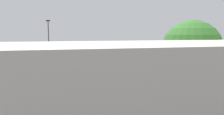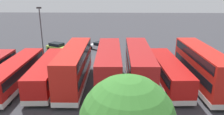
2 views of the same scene
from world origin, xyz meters
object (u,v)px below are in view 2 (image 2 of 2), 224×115
(car_hatchback_silver, at_px, (101,46))
(bus_double_decker_fourth, at_px, (109,67))
(bus_double_decker_fifth, at_px, (75,66))
(bus_single_deck_seventh, at_px, (16,73))
(car_small_green, at_px, (57,47))
(bus_double_decker_third, at_px, (139,67))
(lamp_post_tall, at_px, (41,29))
(bus_double_decker_near_end, at_px, (201,67))
(bus_single_deck_sixth, at_px, (49,72))
(bus_single_deck_second, at_px, (168,72))

(car_hatchback_silver, bearing_deg, bus_double_decker_fourth, 97.76)
(bus_double_decker_fourth, distance_m, bus_double_decker_fifth, 4.01)
(bus_single_deck_seventh, bearing_deg, car_small_green, -92.55)
(car_small_green, bearing_deg, bus_double_decker_fifth, 112.54)
(bus_double_decker_third, bearing_deg, lamp_post_tall, -35.38)
(bus_double_decker_fifth, distance_m, bus_single_deck_seventh, 6.90)
(bus_double_decker_fifth, xyz_separation_m, bus_single_deck_seventh, (6.85, 0.14, -0.83))
(bus_double_decker_near_end, height_order, car_hatchback_silver, bus_double_decker_near_end)
(bus_double_decker_near_end, bearing_deg, bus_double_decker_fourth, 2.22)
(bus_double_decker_third, relative_size, bus_single_deck_sixth, 1.02)
(bus_double_decker_near_end, height_order, bus_double_decker_fourth, same)
(bus_double_decker_near_end, relative_size, bus_single_deck_seventh, 0.99)
(bus_single_deck_seventh, xyz_separation_m, lamp_post_tall, (0.39, -10.57, 3.19))
(bus_double_decker_fifth, relative_size, bus_single_deck_sixth, 1.00)
(bus_double_decker_near_end, distance_m, bus_single_deck_seventh, 21.50)
(bus_double_decker_near_end, bearing_deg, car_hatchback_silver, -50.22)
(bus_double_decker_fourth, height_order, bus_double_decker_fifth, same)
(bus_single_deck_second, xyz_separation_m, car_hatchback_silver, (9.11, -14.93, -0.92))
(bus_single_deck_sixth, relative_size, lamp_post_tall, 1.37)
(bus_single_deck_sixth, xyz_separation_m, bus_single_deck_seventh, (3.72, 0.33, 0.00))
(bus_double_decker_third, relative_size, lamp_post_tall, 1.40)
(bus_single_deck_second, distance_m, bus_single_deck_seventh, 17.85)
(bus_single_deck_seventh, distance_m, lamp_post_tall, 11.05)
(bus_double_decker_third, relative_size, car_hatchback_silver, 2.54)
(bus_double_decker_near_end, height_order, bus_single_deck_sixth, bus_double_decker_near_end)
(bus_double_decker_fourth, distance_m, car_small_green, 18.32)
(bus_single_deck_seventh, xyz_separation_m, car_hatchback_silver, (-8.72, -15.67, -0.92))
(bus_double_decker_fourth, relative_size, bus_single_deck_seventh, 0.95)
(bus_double_decker_near_end, distance_m, car_hatchback_silver, 20.03)
(car_hatchback_silver, distance_m, car_small_green, 8.07)
(bus_double_decker_fifth, bearing_deg, car_hatchback_silver, -96.85)
(bus_double_decker_fifth, relative_size, car_hatchback_silver, 2.48)
(bus_single_deck_sixth, bearing_deg, car_small_green, -78.30)
(bus_double_decker_fourth, height_order, lamp_post_tall, lamp_post_tall)
(car_hatchback_silver, distance_m, lamp_post_tall, 11.22)
(bus_single_deck_second, bearing_deg, bus_double_decker_fifth, 3.11)
(bus_double_decker_near_end, relative_size, bus_double_decker_fourth, 1.04)
(bus_double_decker_third, distance_m, bus_single_deck_seventh, 14.31)
(bus_double_decker_third, bearing_deg, bus_double_decker_near_end, -178.57)
(bus_double_decker_near_end, relative_size, bus_double_decker_fifth, 1.04)
(bus_double_decker_third, relative_size, bus_double_decker_fifth, 1.02)
(bus_double_decker_fifth, distance_m, car_hatchback_silver, 15.73)
(car_hatchback_silver, height_order, lamp_post_tall, lamp_post_tall)
(bus_double_decker_fourth, relative_size, bus_single_deck_sixth, 1.00)
(bus_single_deck_sixth, relative_size, car_hatchback_silver, 2.48)
(bus_double_decker_near_end, relative_size, bus_double_decker_third, 1.02)
(bus_double_decker_fifth, bearing_deg, bus_double_decker_near_end, -179.26)
(bus_single_deck_seventh, height_order, car_hatchback_silver, bus_single_deck_seventh)
(bus_double_decker_third, distance_m, bus_double_decker_fifth, 7.43)
(bus_double_decker_third, bearing_deg, bus_double_decker_fifth, 0.07)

